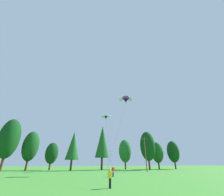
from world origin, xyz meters
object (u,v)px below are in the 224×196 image
at_px(kite_flyer_mid, 113,170).
at_px(parafoil_kite_high_purple, 126,99).
at_px(utility_pole, 145,153).
at_px(kite_flyer_near, 110,176).
at_px(parafoil_kite_mid_white, 106,117).

height_order(kite_flyer_mid, parafoil_kite_high_purple, parafoil_kite_high_purple).
height_order(utility_pole, kite_flyer_near, utility_pole).
xyz_separation_m(kite_flyer_near, parafoil_kite_high_purple, (8.64, 19.41, 17.54)).
bearing_deg(parafoil_kite_high_purple, kite_flyer_near, -113.99).
relative_size(parafoil_kite_high_purple, parafoil_kite_mid_white, 1.02).
height_order(kite_flyer_mid, parafoil_kite_mid_white, parafoil_kite_mid_white).
bearing_deg(parafoil_kite_high_purple, utility_pole, 34.55).
relative_size(utility_pole, parafoil_kite_mid_white, 0.45).
bearing_deg(parafoil_kite_high_purple, kite_flyer_mid, -125.57).
distance_m(kite_flyer_mid, parafoil_kite_high_purple, 20.01).
bearing_deg(kite_flyer_near, utility_pole, 57.48).
distance_m(utility_pole, parafoil_kite_high_purple, 15.94).
bearing_deg(parafoil_kite_mid_white, kite_flyer_mid, -95.94).
bearing_deg(parafoil_kite_high_purple, parafoil_kite_mid_white, 108.36).
bearing_deg(utility_pole, parafoil_kite_mid_white, 148.16).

